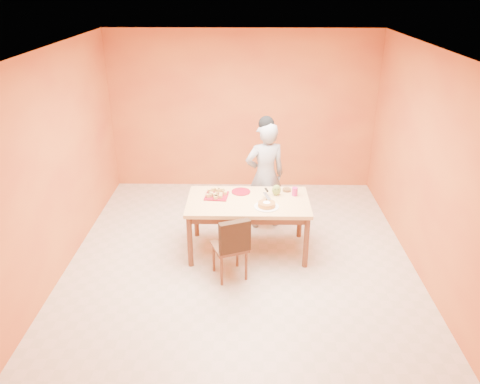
{
  "coord_description": "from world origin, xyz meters",
  "views": [
    {
      "loc": [
        0.08,
        -5.27,
        3.42
      ],
      "look_at": [
        -0.01,
        0.3,
        0.86
      ],
      "focal_mm": 35.0,
      "sensor_mm": 36.0,
      "label": 1
    }
  ],
  "objects_px": {
    "dining_table": "(248,207)",
    "pastry_platter": "(217,196)",
    "dining_chair": "(229,246)",
    "magenta_glass": "(295,192)",
    "egg_ornament": "(276,190)",
    "checker_tin": "(287,190)",
    "red_dinner_plate": "(241,192)",
    "sponge_cake": "(267,204)",
    "person": "(265,176)"
  },
  "relations": [
    {
      "from": "red_dinner_plate",
      "to": "sponge_cake",
      "type": "distance_m",
      "value": 0.56
    },
    {
      "from": "dining_table",
      "to": "sponge_cake",
      "type": "xyz_separation_m",
      "value": [
        0.23,
        -0.2,
        0.13
      ]
    },
    {
      "from": "person",
      "to": "pastry_platter",
      "type": "bearing_deg",
      "value": 27.05
    },
    {
      "from": "person",
      "to": "red_dinner_plate",
      "type": "height_order",
      "value": "person"
    },
    {
      "from": "dining_chair",
      "to": "magenta_glass",
      "type": "distance_m",
      "value": 1.22
    },
    {
      "from": "pastry_platter",
      "to": "red_dinner_plate",
      "type": "distance_m",
      "value": 0.35
    },
    {
      "from": "egg_ornament",
      "to": "person",
      "type": "bearing_deg",
      "value": 101.82
    },
    {
      "from": "dining_table",
      "to": "pastry_platter",
      "type": "relative_size",
      "value": 5.36
    },
    {
      "from": "red_dinner_plate",
      "to": "checker_tin",
      "type": "height_order",
      "value": "checker_tin"
    },
    {
      "from": "dining_table",
      "to": "dining_chair",
      "type": "height_order",
      "value": "dining_chair"
    },
    {
      "from": "dining_chair",
      "to": "magenta_glass",
      "type": "xyz_separation_m",
      "value": [
        0.85,
        0.79,
        0.37
      ]
    },
    {
      "from": "pastry_platter",
      "to": "dining_chair",
      "type": "bearing_deg",
      "value": -75.16
    },
    {
      "from": "dining_chair",
      "to": "magenta_glass",
      "type": "relative_size",
      "value": 7.73
    },
    {
      "from": "dining_chair",
      "to": "pastry_platter",
      "type": "distance_m",
      "value": 0.83
    },
    {
      "from": "checker_tin",
      "to": "dining_table",
      "type": "bearing_deg",
      "value": -150.23
    },
    {
      "from": "person",
      "to": "checker_tin",
      "type": "distance_m",
      "value": 0.51
    },
    {
      "from": "person",
      "to": "dining_chair",
      "type": "bearing_deg",
      "value": 55.34
    },
    {
      "from": "checker_tin",
      "to": "dining_chair",
      "type": "bearing_deg",
      "value": -129.16
    },
    {
      "from": "person",
      "to": "egg_ornament",
      "type": "height_order",
      "value": "person"
    },
    {
      "from": "dining_table",
      "to": "checker_tin",
      "type": "relative_size",
      "value": 14.08
    },
    {
      "from": "dining_chair",
      "to": "red_dinner_plate",
      "type": "distance_m",
      "value": 0.94
    },
    {
      "from": "egg_ornament",
      "to": "magenta_glass",
      "type": "height_order",
      "value": "egg_ornament"
    },
    {
      "from": "pastry_platter",
      "to": "egg_ornament",
      "type": "distance_m",
      "value": 0.8
    },
    {
      "from": "dining_chair",
      "to": "checker_tin",
      "type": "xyz_separation_m",
      "value": [
        0.75,
        0.92,
        0.33
      ]
    },
    {
      "from": "person",
      "to": "magenta_glass",
      "type": "relative_size",
      "value": 14.54
    },
    {
      "from": "egg_ornament",
      "to": "magenta_glass",
      "type": "bearing_deg",
      "value": -2.51
    },
    {
      "from": "dining_table",
      "to": "egg_ornament",
      "type": "distance_m",
      "value": 0.45
    },
    {
      "from": "checker_tin",
      "to": "sponge_cake",
      "type": "bearing_deg",
      "value": -120.46
    },
    {
      "from": "dining_chair",
      "to": "dining_table",
      "type": "bearing_deg",
      "value": 48.62
    },
    {
      "from": "person",
      "to": "magenta_glass",
      "type": "height_order",
      "value": "person"
    },
    {
      "from": "dining_table",
      "to": "person",
      "type": "xyz_separation_m",
      "value": [
        0.24,
        0.72,
        0.14
      ]
    },
    {
      "from": "dining_table",
      "to": "magenta_glass",
      "type": "xyz_separation_m",
      "value": [
        0.62,
        0.17,
        0.15
      ]
    },
    {
      "from": "red_dinner_plate",
      "to": "sponge_cake",
      "type": "height_order",
      "value": "sponge_cake"
    },
    {
      "from": "person",
      "to": "egg_ornament",
      "type": "distance_m",
      "value": 0.57
    },
    {
      "from": "dining_chair",
      "to": "magenta_glass",
      "type": "bearing_deg",
      "value": 21.4
    },
    {
      "from": "magenta_glass",
      "to": "dining_chair",
      "type": "bearing_deg",
      "value": -137.15
    },
    {
      "from": "egg_ornament",
      "to": "red_dinner_plate",
      "type": "bearing_deg",
      "value": 168.01
    },
    {
      "from": "pastry_platter",
      "to": "egg_ornament",
      "type": "height_order",
      "value": "egg_ornament"
    },
    {
      "from": "pastry_platter",
      "to": "checker_tin",
      "type": "xyz_separation_m",
      "value": [
        0.95,
        0.19,
        0.01
      ]
    },
    {
      "from": "dining_chair",
      "to": "sponge_cake",
      "type": "height_order",
      "value": "dining_chair"
    },
    {
      "from": "pastry_platter",
      "to": "red_dinner_plate",
      "type": "relative_size",
      "value": 1.17
    },
    {
      "from": "magenta_glass",
      "to": "checker_tin",
      "type": "bearing_deg",
      "value": 125.35
    },
    {
      "from": "red_dinner_plate",
      "to": "egg_ornament",
      "type": "height_order",
      "value": "egg_ornament"
    },
    {
      "from": "dining_table",
      "to": "dining_chair",
      "type": "xyz_separation_m",
      "value": [
        -0.23,
        -0.62,
        -0.22
      ]
    },
    {
      "from": "person",
      "to": "pastry_platter",
      "type": "height_order",
      "value": "person"
    },
    {
      "from": "dining_chair",
      "to": "red_dinner_plate",
      "type": "relative_size",
      "value": 3.35
    },
    {
      "from": "dining_table",
      "to": "red_dinner_plate",
      "type": "height_order",
      "value": "red_dinner_plate"
    },
    {
      "from": "red_dinner_plate",
      "to": "magenta_glass",
      "type": "xyz_separation_m",
      "value": [
        0.72,
        -0.09,
        0.05
      ]
    },
    {
      "from": "dining_table",
      "to": "red_dinner_plate",
      "type": "bearing_deg",
      "value": 111.09
    },
    {
      "from": "sponge_cake",
      "to": "checker_tin",
      "type": "relative_size",
      "value": 1.96
    }
  ]
}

